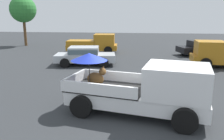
{
  "coord_description": "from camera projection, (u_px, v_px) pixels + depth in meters",
  "views": [
    {
      "loc": [
        0.09,
        -7.93,
        3.53
      ],
      "look_at": [
        -1.16,
        2.11,
        1.1
      ],
      "focal_mm": 36.49,
      "sensor_mm": 36.0,
      "label": 1
    }
  ],
  "objects": [
    {
      "name": "pickup_truck_main",
      "position": [
        147.0,
        89.0,
        8.14
      ],
      "size": [
        5.32,
        3.06,
        2.18
      ],
      "rotation": [
        0.0,
        0.0,
        -0.2
      ],
      "color": "black",
      "rests_on": "ground"
    },
    {
      "name": "pickup_truck_far",
      "position": [
        94.0,
        44.0,
        21.94
      ],
      "size": [
        4.92,
        2.45,
        1.8
      ],
      "rotation": [
        0.0,
        0.0,
        0.08
      ],
      "color": "black",
      "rests_on": "ground"
    },
    {
      "name": "pickup_truck_red",
      "position": [
        224.0,
        55.0,
        15.85
      ],
      "size": [
        4.88,
        2.34,
        1.8
      ],
      "rotation": [
        0.0,
        0.0,
        3.1
      ],
      "color": "black",
      "rests_on": "ground"
    },
    {
      "name": "parked_sedan_near",
      "position": [
        85.0,
        55.0,
        16.53
      ],
      "size": [
        4.51,
        2.44,
        1.33
      ],
      "rotation": [
        0.0,
        0.0,
        0.14
      ],
      "color": "black",
      "rests_on": "ground"
    },
    {
      "name": "tree_by_lot",
      "position": [
        23.0,
        10.0,
        26.39
      ],
      "size": [
        3.02,
        3.02,
        5.74
      ],
      "color": "brown",
      "rests_on": "ground"
    },
    {
      "name": "ground_plane",
      "position": [
        136.0,
        113.0,
        8.49
      ],
      "size": [
        80.0,
        80.0,
        0.0
      ],
      "primitive_type": "plane",
      "color": "#2D3033"
    },
    {
      "name": "parked_sedan_far",
      "position": [
        202.0,
        47.0,
        20.57
      ],
      "size": [
        4.62,
        2.89,
        1.33
      ],
      "rotation": [
        0.0,
        0.0,
        0.28
      ],
      "color": "black",
      "rests_on": "ground"
    }
  ]
}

